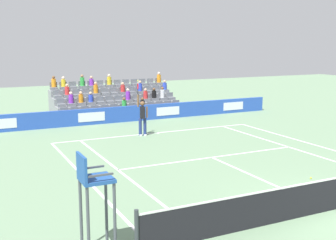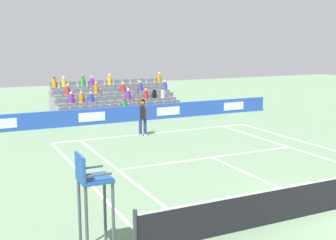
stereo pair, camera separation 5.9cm
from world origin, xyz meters
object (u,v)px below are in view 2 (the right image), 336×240
at_px(tennis_net, 331,194).
at_px(umpire_chair, 92,189).
at_px(tennis_player, 142,117).
at_px(loose_tennis_ball, 311,178).

bearing_deg(tennis_net, umpire_chair, -3.88).
height_order(tennis_player, umpire_chair, tennis_player).
bearing_deg(loose_tennis_ball, umpire_chair, 13.20).
bearing_deg(tennis_net, tennis_player, -85.35).
distance_m(tennis_player, umpire_chair, 12.58).
relative_size(tennis_net, loose_tennis_ball, 176.03).
bearing_deg(tennis_player, umpire_chair, 62.43).
height_order(tennis_net, umpire_chair, umpire_chair).
relative_size(tennis_net, umpire_chair, 5.12).
relative_size(tennis_player, umpire_chair, 1.22).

